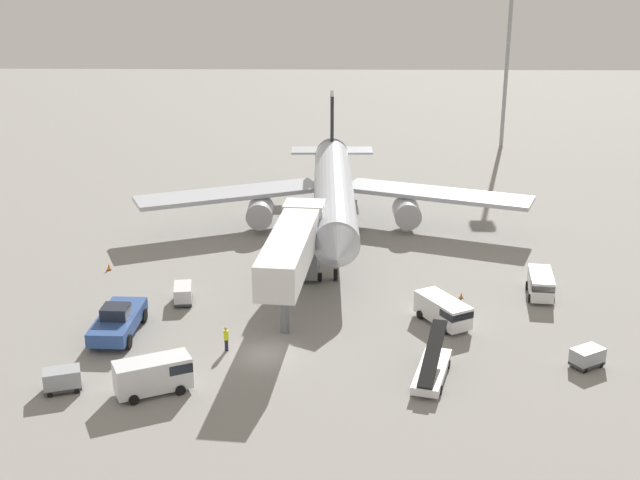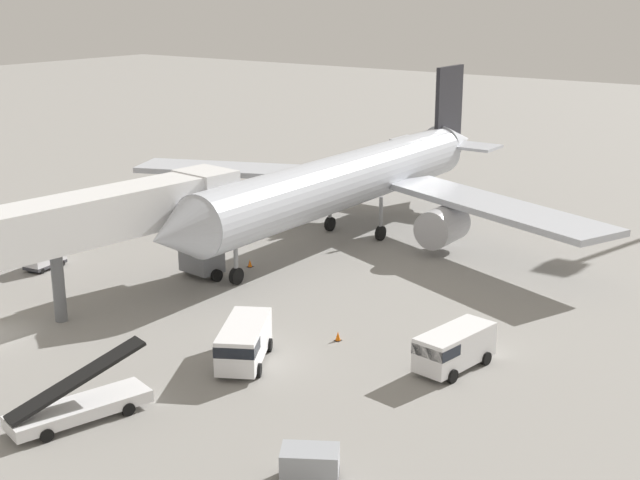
% 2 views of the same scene
% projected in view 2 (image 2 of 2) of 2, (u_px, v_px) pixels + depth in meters
% --- Properties ---
extents(airplane_at_gate, '(41.04, 40.27, 11.69)m').
position_uv_depth(airplane_at_gate, '(352.00, 181.00, 64.68)').
color(airplane_at_gate, '#B7BCC6').
rests_on(airplane_at_gate, ground).
extents(jet_bridge, '(4.90, 17.19, 6.99)m').
position_uv_depth(jet_bridge, '(130.00, 215.00, 51.43)').
color(jet_bridge, silver).
rests_on(jet_bridge, ground).
extents(belt_loader_truck, '(3.40, 6.47, 3.04)m').
position_uv_depth(belt_loader_truck, '(79.00, 405.00, 37.64)').
color(belt_loader_truck, white).
rests_on(belt_loader_truck, ground).
extents(service_van_near_center, '(4.21, 5.36, 2.05)m').
position_uv_depth(service_van_near_center, '(244.00, 342.00, 43.26)').
color(service_van_near_center, white).
rests_on(service_van_near_center, ground).
extents(service_van_far_center, '(2.54, 4.82, 2.00)m').
position_uv_depth(service_van_far_center, '(453.00, 347.00, 42.68)').
color(service_van_far_center, white).
rests_on(service_van_far_center, ground).
extents(baggage_cart_mid_left, '(1.79, 2.87, 1.50)m').
position_uv_depth(baggage_cart_mid_left, '(44.00, 257.00, 58.17)').
color(baggage_cart_mid_left, '#38383D').
rests_on(baggage_cart_mid_left, ground).
extents(baggage_cart_rear_right, '(2.61, 2.34, 1.38)m').
position_uv_depth(baggage_cart_rear_right, '(310.00, 464.00, 32.95)').
color(baggage_cart_rear_right, '#38383D').
rests_on(baggage_cart_rear_right, ground).
extents(safety_cone_alpha, '(0.35, 0.35, 0.54)m').
position_uv_depth(safety_cone_alpha, '(250.00, 263.00, 58.64)').
color(safety_cone_alpha, black).
rests_on(safety_cone_alpha, ground).
extents(safety_cone_bravo, '(0.41, 0.41, 0.63)m').
position_uv_depth(safety_cone_bravo, '(57.00, 223.00, 68.43)').
color(safety_cone_bravo, black).
rests_on(safety_cone_bravo, ground).
extents(safety_cone_charlie, '(0.33, 0.33, 0.51)m').
position_uv_depth(safety_cone_charlie, '(338.00, 336.00, 46.36)').
color(safety_cone_charlie, black).
rests_on(safety_cone_charlie, ground).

